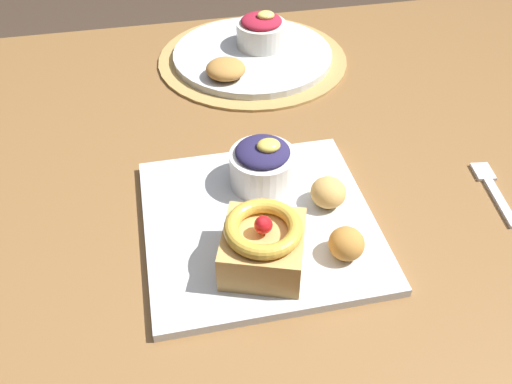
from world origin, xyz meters
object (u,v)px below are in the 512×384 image
berry_ramekin (263,164)px  back_plate (253,54)px  fritter_front (346,244)px  back_pastry (226,69)px  cake_slice (263,244)px  fritter_middle (328,192)px  fork (492,188)px  front_plate (259,223)px  back_ramekin (261,31)px

berry_ramekin → back_plate: berry_ramekin is taller
fritter_front → back_pastry: (-0.07, 0.41, 0.00)m
cake_slice → berry_ramekin: bearing=77.8°
fritter_middle → fork: (0.23, -0.01, -0.03)m
front_plate → back_ramekin: bearing=77.4°
fritter_front → cake_slice: bearing=175.9°
back_ramekin → back_pastry: back_ramekin is taller
berry_ramekin → fork: (0.30, -0.07, -0.04)m
cake_slice → fritter_front: size_ratio=2.72×
cake_slice → berry_ramekin: 0.14m
berry_ramekin → fritter_front: bearing=-65.3°
back_pastry → fork: bearing=-47.7°
berry_ramekin → fritter_middle: (0.07, -0.06, -0.01)m
front_plate → fritter_front: (0.08, -0.08, 0.02)m
fork → berry_ramekin: bearing=86.0°
back_ramekin → fritter_middle: bearing=-90.9°
fritter_middle → back_pastry: 0.34m
cake_slice → fork: size_ratio=0.92×
fritter_front → back_ramekin: (0.01, 0.51, 0.02)m
front_plate → cake_slice: size_ratio=2.42×
fritter_front → berry_ramekin: bearing=114.7°
back_plate → front_plate: bearing=-100.6°
fritter_middle → fritter_front: bearing=-93.8°
front_plate → fritter_middle: 0.09m
fritter_front → back_ramekin: back_ramekin is taller
back_plate → back_pastry: size_ratio=4.32×
back_ramekin → fork: size_ratio=0.71×
cake_slice → back_pastry: bearing=86.3°
back_plate → back_pastry: (-0.06, -0.08, 0.02)m
fritter_middle → back_pastry: fritter_middle is taller
berry_ramekin → back_pastry: berry_ramekin is taller
cake_slice → fork: cake_slice is taller
fritter_front → back_pastry: size_ratio=0.64×
cake_slice → fritter_front: (0.10, -0.01, -0.01)m
back_plate → back_pastry: bearing=-129.1°
berry_ramekin → back_pastry: (-0.00, 0.27, -0.01)m
fritter_front → fritter_middle: same height
fritter_front → back_plate: fritter_front is taller
front_plate → berry_ramekin: bearing=74.4°
cake_slice → back_pastry: 0.41m
cake_slice → back_plate: cake_slice is taller
back_ramekin → fritter_front: bearing=-91.4°
fritter_front → back_ramekin: 0.51m
back_plate → back_ramekin: back_ramekin is taller
berry_ramekin → fork: berry_ramekin is taller
back_plate → fritter_middle: bearing=-88.2°
fritter_front → fork: 0.25m
back_pastry → back_ramekin: bearing=49.7°
front_plate → back_plate: size_ratio=0.98×
fritter_middle → back_ramekin: 0.42m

